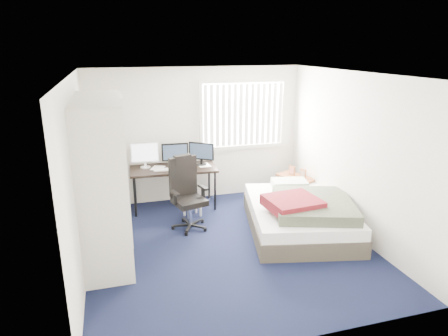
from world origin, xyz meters
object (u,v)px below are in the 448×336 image
desk (173,166)px  office_chair (187,200)px  bed (300,214)px  nightstand (296,179)px

desk → office_chair: (0.07, -0.91, -0.33)m
desk → bed: bearing=-41.5°
desk → bed: size_ratio=0.67×
office_chair → nightstand: office_chair is taller
desk → office_chair: desk is taller
desk → office_chair: 0.97m
office_chair → bed: office_chair is taller
office_chair → nightstand: (2.20, 0.55, -0.02)m
nightstand → office_chair: bearing=-166.0°
desk → bed: 2.41m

